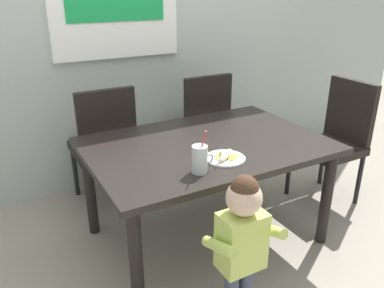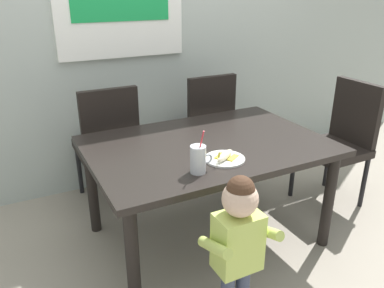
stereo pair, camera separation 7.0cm
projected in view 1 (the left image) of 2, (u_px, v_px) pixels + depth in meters
ground_plane at (205, 236)px, 2.68m from camera, size 24.00×24.00×0.00m
back_wall at (134, 8)px, 3.05m from camera, size 6.40×0.17×2.90m
dining_table at (207, 155)px, 2.44m from camera, size 1.48×1.02×0.70m
dining_chair_left at (105, 141)px, 2.87m from camera, size 0.44×0.44×0.96m
dining_chair_right at (201, 122)px, 3.26m from camera, size 0.44×0.45×0.96m
dining_chair_far at (337, 135)px, 2.99m from camera, size 0.44×0.44×0.96m
toddler_standing at (242, 235)px, 1.82m from camera, size 0.33×0.24×0.84m
milk_cup at (200, 161)px, 2.01m from camera, size 0.13×0.09×0.25m
snack_plate at (225, 158)px, 2.18m from camera, size 0.23×0.23×0.01m
peeled_banana at (225, 155)px, 2.16m from camera, size 0.17×0.15×0.07m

